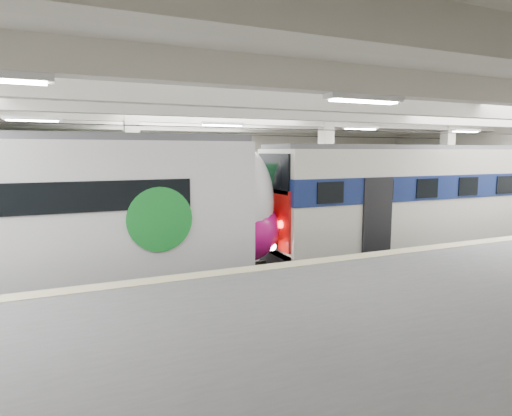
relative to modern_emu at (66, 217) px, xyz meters
name	(u,v)px	position (x,y,z in m)	size (l,w,h in m)	color
station_hall	(267,177)	(5.24, -1.74, 1.05)	(36.00, 24.00, 5.75)	black
modern_emu	(66,217)	(0.00, 0.00, 0.00)	(13.81, 2.85, 4.45)	white
older_rer	(418,197)	(12.55, 0.00, 0.02)	(12.64, 2.79, 4.21)	silver
far_train	(16,193)	(-1.70, 5.50, 0.23)	(14.82, 3.32, 4.68)	white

